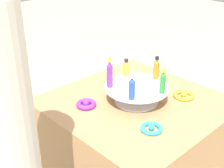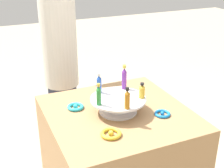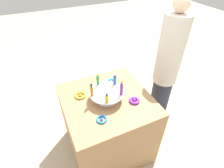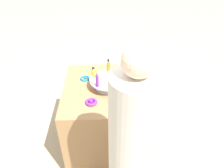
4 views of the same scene
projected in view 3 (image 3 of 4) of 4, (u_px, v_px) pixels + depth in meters
The scene contains 13 objects.
ground_plane at pixel (108, 145), 2.10m from camera, with size 12.00×12.00×0.00m, color tan.
party_table at pixel (107, 125), 1.86m from camera, with size 0.80×0.80×0.77m.
display_stand at pixel (107, 94), 1.59m from camera, with size 0.32×0.32×0.09m.
bottle_blue at pixel (115, 79), 1.62m from camera, with size 0.03×0.03×0.12m.
bottle_green at pixel (98, 80), 1.61m from camera, with size 0.03×0.03×0.12m.
bottle_amber at pixel (92, 90), 1.49m from camera, with size 0.03×0.03×0.12m.
bottle_gold at pixel (107, 98), 1.43m from camera, with size 0.03×0.03×0.09m.
bottle_purple at pixel (121, 88), 1.49m from camera, with size 0.03×0.03×0.15m.
ribbon_bow_teal at pixel (111, 81), 1.81m from camera, with size 0.10×0.10×0.03m.
ribbon_bow_gold at pixel (80, 95), 1.64m from camera, with size 0.11×0.11×0.03m.
ribbon_bow_blue at pixel (102, 119), 1.42m from camera, with size 0.09×0.09×0.02m.
ribbon_bow_purple at pixel (134, 100), 1.58m from camera, with size 0.10×0.10×0.03m.
person_figure at pixel (166, 70), 1.95m from camera, with size 0.27×0.27×1.56m.
Camera 3 is at (-0.45, -1.09, 1.89)m, focal length 28.00 mm.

